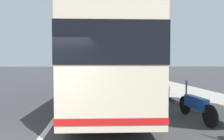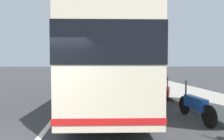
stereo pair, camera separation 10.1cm
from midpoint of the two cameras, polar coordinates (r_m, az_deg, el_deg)
name	(u,v)px [view 1 (the left image)]	position (r m, az deg, el deg)	size (l,w,h in m)	color
sidewalk_curb	(173,89)	(14.58, 17.64, -5.40)	(110.00, 3.60, 0.14)	#9E998E
lane_divider_line	(75,91)	(13.54, -11.24, -6.18)	(110.00, 0.16, 0.01)	silver
coach_bus	(108,62)	(10.38, -1.48, 2.36)	(12.41, 3.30, 3.54)	beige
motorcycle_far_end	(196,105)	(7.16, 23.38, -9.66)	(2.21, 0.27, 1.29)	black
motorcycle_mid_row	(167,94)	(9.53, 15.74, -6.80)	(2.11, 1.00, 1.26)	black
motorcycle_by_tree	(149,86)	(12.42, 10.87, -4.71)	(2.00, 0.81, 1.28)	black
car_ahead_same_lane	(99,72)	(27.74, -3.97, -0.59)	(4.63, 1.99, 1.44)	#2D7238
car_side_street	(96,70)	(36.07, -4.87, 0.06)	(4.26, 2.03, 1.48)	gold
car_behind_bus	(97,68)	(51.04, -4.60, 0.63)	(4.43, 2.09, 1.51)	black
car_far_distant	(82,68)	(47.59, -9.02, 0.48)	(4.30, 1.93, 1.43)	#2D7238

